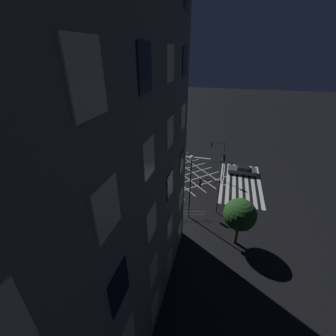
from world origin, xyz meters
TOP-DOWN VIEW (x-y plane):
  - ground_plane at (0.00, 0.00)m, footprint 200.00×200.00m
  - road_markings at (0.35, -6.32)m, footprint 18.34×23.31m
  - traffic_light_median_north at (0.13, 7.20)m, footprint 0.36×1.90m
  - traffic_light_nw_main at (-8.02, 8.47)m, footprint 0.39×0.36m
  - traffic_light_ne_cross at (8.69, 7.10)m, footprint 0.36×2.21m
  - traffic_light_sw_cross at (-8.10, -7.05)m, footprint 0.36×2.46m
  - traffic_light_ne_main at (7.28, 7.68)m, footprint 2.88×0.36m
  - traffic_light_se_cross at (7.70, -6.90)m, footprint 0.36×2.56m
  - traffic_light_median_south at (-0.15, -8.43)m, footprint 0.36×0.39m
  - street_lamp_east at (8.03, 10.19)m, footprint 0.62×0.62m
  - street_lamp_west at (-9.73, -5.14)m, footprint 0.56×0.56m
  - street_lamp_far at (9.51, 9.28)m, footprint 0.53×0.53m
  - street_tree_near at (-12.45, -10.44)m, footprint 3.12×3.12m
  - waiting_car at (3.05, -11.46)m, footprint 1.86×4.37m
  - pedestrian_railing at (-10.64, -2.87)m, footprint 2.31×8.42m

SIDE VIEW (x-z plane):
  - ground_plane at x=0.00m, z-range 0.00..0.00m
  - road_markings at x=0.35m, z-range 0.00..0.01m
  - waiting_car at x=3.05m, z-range -0.04..1.29m
  - pedestrian_railing at x=-10.64m, z-range 0.15..1.20m
  - traffic_light_median_north at x=0.13m, z-range 0.74..4.01m
  - traffic_light_se_cross at x=7.70m, z-range 0.76..4.01m
  - traffic_light_ne_main at x=7.28m, z-range 0.78..4.07m
  - traffic_light_nw_main at x=-8.02m, z-range 0.81..4.54m
  - traffic_light_median_south at x=-0.15m, z-range 0.93..5.31m
  - traffic_light_ne_cross at x=8.69m, z-range 1.02..5.46m
  - traffic_light_sw_cross at x=-8.10m, z-range 1.06..5.60m
  - street_tree_near at x=-12.45m, z-range 1.00..6.18m
  - street_lamp_west at x=-9.73m, z-range 1.91..9.87m
  - street_lamp_far at x=9.51m, z-range 1.94..11.55m
  - street_lamp_east at x=8.03m, z-range 2.47..12.20m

